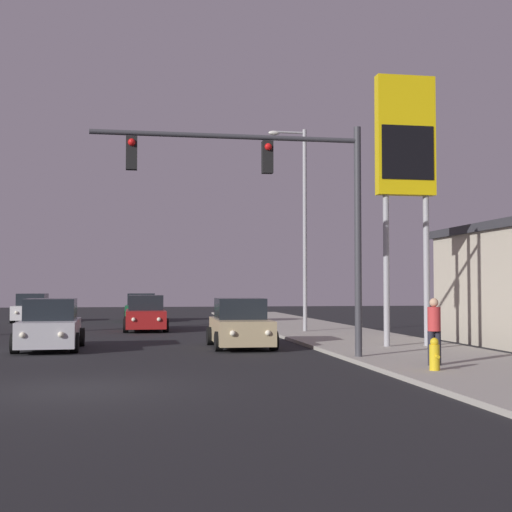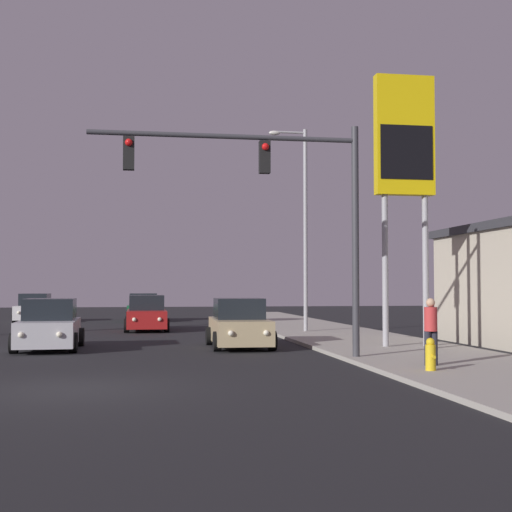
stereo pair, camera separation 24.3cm
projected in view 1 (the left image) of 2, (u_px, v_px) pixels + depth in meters
The scene contains 12 objects.
ground_plane at pixel (76, 390), 14.35m from camera, with size 120.00×120.00×0.00m, color black.
sidewalk_right at pixel (368, 342), 25.80m from camera, with size 5.00×60.00×0.12m.
car_silver at pixel (50, 327), 23.52m from camera, with size 2.04×4.33×1.68m.
car_green at pixel (141, 309), 43.24m from camera, with size 2.04×4.34×1.68m.
car_tan at pixel (240, 325), 24.35m from camera, with size 2.04×4.33×1.68m.
car_red at pixel (146, 315), 33.67m from camera, with size 2.04×4.31×1.68m.
car_white at pixel (32, 309), 42.13m from camera, with size 2.04×4.32×1.68m.
traffic_light_mast at pixel (283, 191), 19.81m from camera, with size 7.54×0.36×6.50m.
street_lamp at pixel (302, 219), 31.71m from camera, with size 1.74×0.24×9.00m.
gas_station_sign at pixel (405, 151), 23.74m from camera, with size 2.00×0.42×9.00m.
fire_hydrant at pixel (435, 355), 16.66m from camera, with size 0.24×0.34×0.76m.
pedestrian_on_sidewalk at pixel (434, 328), 17.74m from camera, with size 0.34×0.32×1.67m.
Camera 1 is at (1.17, -14.86, 2.07)m, focal length 50.00 mm.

